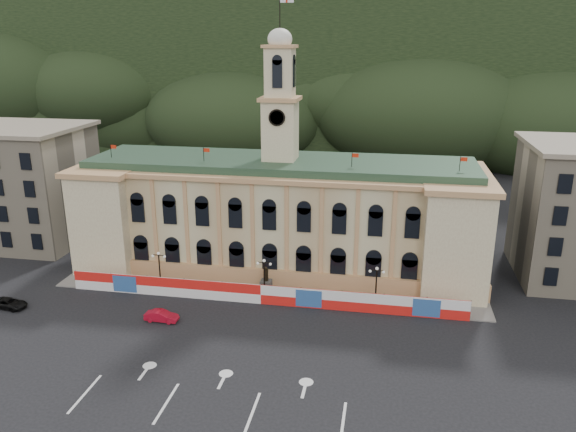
% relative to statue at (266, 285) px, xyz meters
% --- Properties ---
extents(ground, '(260.00, 260.00, 0.00)m').
position_rel_statue_xyz_m(ground, '(0.00, -18.00, -1.19)').
color(ground, black).
rests_on(ground, ground).
extents(lane_markings, '(26.00, 10.00, 0.02)m').
position_rel_statue_xyz_m(lane_markings, '(0.00, -23.00, -1.18)').
color(lane_markings, white).
rests_on(lane_markings, ground).
extents(hill_ridge, '(230.00, 80.00, 64.00)m').
position_rel_statue_xyz_m(hill_ridge, '(0.03, 103.99, 18.30)').
color(hill_ridge, black).
rests_on(hill_ridge, ground).
extents(city_hall, '(56.20, 17.60, 37.10)m').
position_rel_statue_xyz_m(city_hall, '(0.00, 9.63, 6.66)').
color(city_hall, beige).
rests_on(city_hall, ground).
extents(side_building_left, '(21.00, 17.00, 18.60)m').
position_rel_statue_xyz_m(side_building_left, '(-43.00, 12.93, 8.14)').
color(side_building_left, '#C0B094').
rests_on(side_building_left, ground).
extents(hoarding_fence, '(50.00, 0.44, 2.50)m').
position_rel_statue_xyz_m(hoarding_fence, '(0.06, -2.93, 0.06)').
color(hoarding_fence, red).
rests_on(hoarding_fence, ground).
extents(pavement, '(56.00, 5.50, 0.16)m').
position_rel_statue_xyz_m(pavement, '(0.00, -0.25, -1.11)').
color(pavement, slate).
rests_on(pavement, ground).
extents(statue, '(1.40, 1.40, 3.72)m').
position_rel_statue_xyz_m(statue, '(0.00, 0.00, 0.00)').
color(statue, '#595651').
rests_on(statue, ground).
extents(lamp_left, '(1.96, 0.44, 5.15)m').
position_rel_statue_xyz_m(lamp_left, '(-14.00, -1.00, 1.89)').
color(lamp_left, black).
rests_on(lamp_left, ground).
extents(lamp_center, '(1.96, 0.44, 5.15)m').
position_rel_statue_xyz_m(lamp_center, '(0.00, -1.00, 1.89)').
color(lamp_center, black).
rests_on(lamp_center, ground).
extents(lamp_right, '(1.96, 0.44, 5.15)m').
position_rel_statue_xyz_m(lamp_right, '(14.00, -1.00, 1.89)').
color(lamp_right, black).
rests_on(lamp_right, ground).
extents(red_sedan, '(1.54, 4.00, 1.30)m').
position_rel_statue_xyz_m(red_sedan, '(-10.41, -9.47, -0.54)').
color(red_sedan, '#B30C21').
rests_on(red_sedan, ground).
extents(black_suv, '(2.98, 4.81, 1.21)m').
position_rel_statue_xyz_m(black_suv, '(-30.00, -9.61, -0.58)').
color(black_suv, black).
rests_on(black_suv, ground).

